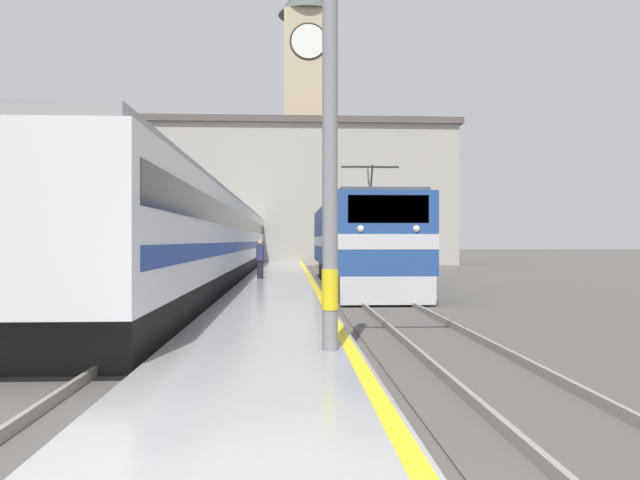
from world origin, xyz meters
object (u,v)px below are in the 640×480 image
passenger_train (219,239)px  person_on_platform (260,259)px  clock_tower (308,107)px  locomotive_train (357,243)px  catenary_mast (338,112)px

passenger_train → person_on_platform: (2.21, -4.15, -0.85)m
passenger_train → clock_tower: clock_tower is taller
locomotive_train → person_on_platform: 4.23m
person_on_platform → clock_tower: clock_tower is taller
person_on_platform → catenary_mast: bearing=-83.6°
locomotive_train → clock_tower: clock_tower is taller
catenary_mast → clock_tower: bearing=88.8°
passenger_train → catenary_mast: 22.04m
person_on_platform → clock_tower: 35.73m
person_on_platform → clock_tower: bearing=84.8°
locomotive_train → person_on_platform: locomotive_train is taller
locomotive_train → clock_tower: bearing=91.7°
catenary_mast → clock_tower: clock_tower is taller
passenger_train → catenary_mast: (4.15, -21.57, 1.83)m
locomotive_train → catenary_mast: catenary_mast is taller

